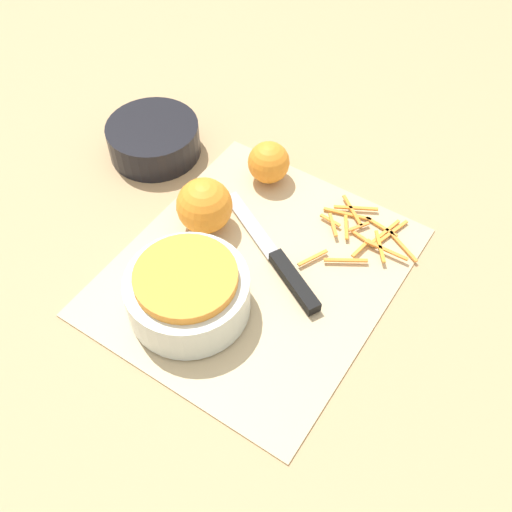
{
  "coord_description": "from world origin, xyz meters",
  "views": [
    {
      "loc": [
        -0.43,
        -0.29,
        0.69
      ],
      "look_at": [
        0.0,
        0.0,
        0.04
      ],
      "focal_mm": 42.0,
      "sensor_mm": 36.0,
      "label": 1
    }
  ],
  "objects_px": {
    "knife": "(284,268)",
    "orange_right": "(204,206)",
    "bowl_dark": "(154,139)",
    "orange_left": "(269,162)",
    "bowl_speckled": "(188,292)"
  },
  "relations": [
    {
      "from": "knife",
      "to": "orange_right",
      "type": "distance_m",
      "value": 0.15
    },
    {
      "from": "bowl_dark",
      "to": "knife",
      "type": "height_order",
      "value": "bowl_dark"
    },
    {
      "from": "bowl_dark",
      "to": "orange_right",
      "type": "bearing_deg",
      "value": -117.56
    },
    {
      "from": "knife",
      "to": "orange_left",
      "type": "bearing_deg",
      "value": -22.42
    },
    {
      "from": "orange_left",
      "to": "bowl_dark",
      "type": "bearing_deg",
      "value": 103.45
    },
    {
      "from": "bowl_dark",
      "to": "knife",
      "type": "xyz_separation_m",
      "value": [
        -0.1,
        -0.32,
        -0.02
      ]
    },
    {
      "from": "bowl_speckled",
      "to": "orange_left",
      "type": "xyz_separation_m",
      "value": [
        0.27,
        0.05,
        -0.0
      ]
    },
    {
      "from": "knife",
      "to": "orange_right",
      "type": "height_order",
      "value": "orange_right"
    },
    {
      "from": "orange_right",
      "to": "orange_left",
      "type": "bearing_deg",
      "value": -9.89
    },
    {
      "from": "knife",
      "to": "orange_left",
      "type": "distance_m",
      "value": 0.19
    },
    {
      "from": "bowl_dark",
      "to": "orange_left",
      "type": "height_order",
      "value": "orange_left"
    },
    {
      "from": "knife",
      "to": "orange_right",
      "type": "relative_size",
      "value": 2.8
    },
    {
      "from": "bowl_speckled",
      "to": "knife",
      "type": "xyz_separation_m",
      "value": [
        0.12,
        -0.08,
        -0.03
      ]
    },
    {
      "from": "orange_left",
      "to": "knife",
      "type": "bearing_deg",
      "value": -140.51
    },
    {
      "from": "bowl_dark",
      "to": "orange_left",
      "type": "xyz_separation_m",
      "value": [
        0.05,
        -0.2,
        0.01
      ]
    }
  ]
}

